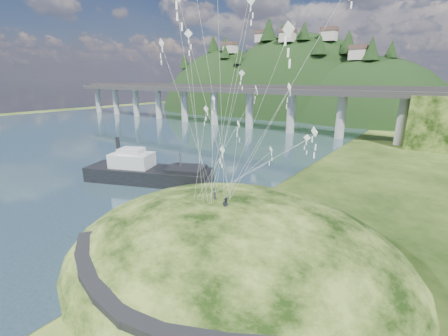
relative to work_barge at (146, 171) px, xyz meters
The scene contains 10 objects.
ground 19.10m from the work_barge, 34.49° to the right, with size 320.00×320.00×0.00m, color black.
water 59.56m from the work_barge, 161.15° to the left, with size 240.00×240.00×0.00m, color #324E5B.
grass_hill 25.46m from the work_barge, 20.32° to the right, with size 36.00×32.00×13.00m.
footpath 30.91m from the work_barge, 41.56° to the right, with size 22.29×5.84×0.83m.
bridge 60.79m from the work_barge, 100.32° to the left, with size 160.00×11.00×15.00m.
far_ridge 115.23m from the work_barge, 104.07° to the left, with size 153.00×70.00×94.50m.
work_barge is the anchor object (origin of this frame).
wooden_dock 14.88m from the work_barge, 27.61° to the right, with size 13.61×3.96×0.96m.
kite_flyers 24.89m from the work_barge, 22.03° to the right, with size 2.73×1.47×1.66m.
kite_swarm 30.26m from the work_barge, 19.56° to the right, with size 19.84×17.93×18.91m.
Camera 1 is at (23.24, -20.21, 16.62)m, focal length 24.00 mm.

